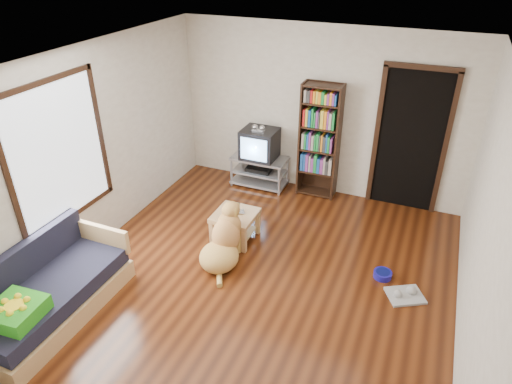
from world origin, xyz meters
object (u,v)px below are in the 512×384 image
at_px(bookshelf, 320,135).
at_px(coffee_table, 235,221).
at_px(grey_rag, 405,296).
at_px(sofa, 50,294).
at_px(tv_stand, 259,170).
at_px(laptop, 234,214).
at_px(crt_tv, 260,143).
at_px(dog, 224,242).
at_px(dog_bowl, 383,274).
at_px(green_cushion, 16,311).

relative_size(bookshelf, coffee_table, 3.27).
xyz_separation_m(grey_rag, sofa, (-3.57, -1.76, 0.25)).
xyz_separation_m(grey_rag, tv_stand, (-2.59, 1.87, 0.25)).
bearing_deg(laptop, coffee_table, 60.68).
distance_m(tv_stand, crt_tv, 0.47).
xyz_separation_m(sofa, dog, (1.34, 1.56, 0.03)).
xyz_separation_m(grey_rag, coffee_table, (-2.31, 0.31, 0.27)).
relative_size(dog_bowl, grey_rag, 0.55).
bearing_deg(sofa, laptop, 58.26).
height_order(laptop, coffee_table, laptop).
distance_m(green_cushion, crt_tv, 4.24).
height_order(sofa, dog, sofa).
bearing_deg(coffee_table, sofa, -121.37).
bearing_deg(green_cushion, sofa, 99.20).
xyz_separation_m(laptop, bookshelf, (0.67, 1.69, 0.59)).
xyz_separation_m(laptop, grey_rag, (2.31, -0.28, -0.40)).
bearing_deg(laptop, grey_rag, -36.13).
bearing_deg(crt_tv, laptop, -80.01).
height_order(bookshelf, sofa, bookshelf).
relative_size(green_cushion, grey_rag, 1.17).
bearing_deg(grey_rag, dog_bowl, 140.19).
distance_m(laptop, dog, 0.50).
distance_m(dog_bowl, dog, 1.99).
bearing_deg(dog_bowl, crt_tv, 144.35).
xyz_separation_m(dog_bowl, grey_rag, (0.30, -0.25, -0.03)).
bearing_deg(green_cushion, coffee_table, 61.01).
bearing_deg(grey_rag, tv_stand, 144.17).
relative_size(grey_rag, sofa, 0.22).
distance_m(crt_tv, sofa, 3.81).
bearing_deg(dog, crt_tv, 99.88).
distance_m(grey_rag, crt_tv, 3.29).
bearing_deg(grey_rag, laptop, 173.19).
relative_size(green_cushion, coffee_table, 0.85).
distance_m(sofa, dog, 2.06).
relative_size(laptop, tv_stand, 0.31).
bearing_deg(green_cushion, grey_rag, 28.13).
height_order(tv_stand, crt_tv, crt_tv).
bearing_deg(tv_stand, green_cushion, -101.66).
relative_size(bookshelf, dog, 1.89).
height_order(crt_tv, sofa, crt_tv).
distance_m(tv_stand, sofa, 3.76).
xyz_separation_m(laptop, coffee_table, (0.00, 0.03, -0.13)).
relative_size(crt_tv, coffee_table, 1.05).
height_order(dog_bowl, bookshelf, bookshelf).
distance_m(green_cushion, sofa, 0.56).
distance_m(green_cushion, grey_rag, 4.14).
xyz_separation_m(green_cushion, bookshelf, (1.80, 4.21, 0.50)).
bearing_deg(dog_bowl, sofa, -148.40).
bearing_deg(bookshelf, crt_tv, -175.68).
height_order(dog_bowl, dog, dog).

